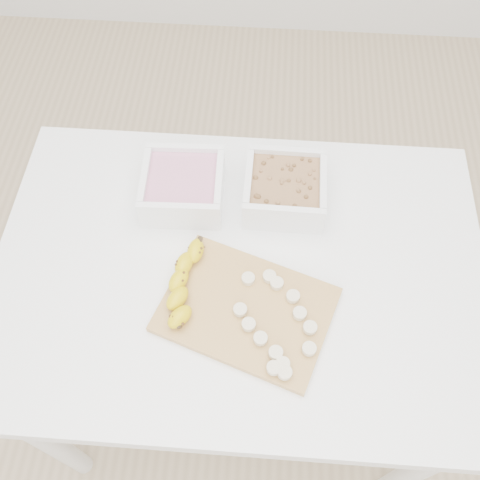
# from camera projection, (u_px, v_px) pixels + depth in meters

# --- Properties ---
(ground) EXTENTS (3.50, 3.50, 0.00)m
(ground) POSITION_uv_depth(u_px,v_px,m) (239.00, 379.00, 1.72)
(ground) COLOR #C6AD89
(ground) RESTS_ON ground
(table) EXTENTS (1.00, 0.70, 0.75)m
(table) POSITION_uv_depth(u_px,v_px,m) (239.00, 289.00, 1.16)
(table) COLOR white
(table) RESTS_ON ground
(bowl_yogurt) EXTENTS (0.17, 0.17, 0.08)m
(bowl_yogurt) POSITION_uv_depth(u_px,v_px,m) (183.00, 186.00, 1.13)
(bowl_yogurt) COLOR white
(bowl_yogurt) RESTS_ON table
(bowl_granola) EXTENTS (0.17, 0.17, 0.08)m
(bowl_granola) POSITION_uv_depth(u_px,v_px,m) (285.00, 189.00, 1.13)
(bowl_granola) COLOR white
(bowl_granola) RESTS_ON table
(cutting_board) EXTENTS (0.37, 0.31, 0.01)m
(cutting_board) POSITION_uv_depth(u_px,v_px,m) (246.00, 310.00, 1.02)
(cutting_board) COLOR tan
(cutting_board) RESTS_ON table
(banana) EXTENTS (0.10, 0.19, 0.03)m
(banana) POSITION_uv_depth(u_px,v_px,m) (184.00, 284.00, 1.02)
(banana) COLOR #D9BB09
(banana) RESTS_ON cutting_board
(banana_slices) EXTENTS (0.16, 0.22, 0.02)m
(banana_slices) POSITION_uv_depth(u_px,v_px,m) (276.00, 324.00, 0.99)
(banana_slices) COLOR beige
(banana_slices) RESTS_ON cutting_board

